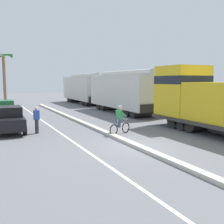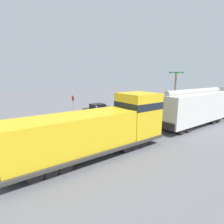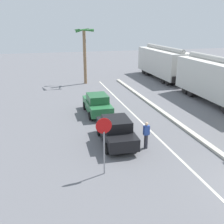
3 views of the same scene
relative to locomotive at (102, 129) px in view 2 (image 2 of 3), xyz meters
name	(u,v)px [view 2 (image 2 of 3)]	position (x,y,z in m)	size (l,w,h in m)	color
ground_plane	(70,132)	(-5.97, -0.01, -1.80)	(120.00, 120.00, 0.00)	slate
median_curb	(117,122)	(-5.97, 5.99, -1.72)	(0.36, 36.00, 0.16)	beige
lane_stripe	(106,119)	(-8.37, 5.99, -1.79)	(0.14, 36.00, 0.01)	silver
locomotive	(102,129)	(0.00, 0.00, 0.00)	(3.10, 11.61, 4.20)	gold
hopper_car_lead	(194,108)	(0.00, 12.16, 0.28)	(2.90, 10.60, 4.18)	silver
parked_car_black	(98,109)	(-11.16, 6.49, -0.98)	(1.95, 4.26, 1.62)	black
parked_car_green	(128,105)	(-11.14, 12.12, -0.98)	(1.85, 4.21, 1.62)	#286B3D
cyclist	(98,121)	(-5.26, 2.91, -0.98)	(1.64, 0.69, 1.71)	black
stop_sign	(73,102)	(-12.65, 3.30, 0.23)	(0.76, 0.08, 2.88)	gray
palm_tree_near	(176,81)	(-10.21, 23.41, 2.79)	(2.36, 2.22, 6.55)	#846647
pedestrian_by_cars	(97,112)	(-9.67, 5.35, -0.95)	(0.34, 0.22, 1.62)	#33333D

